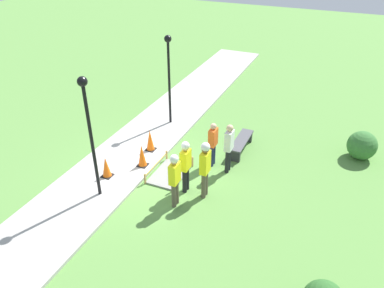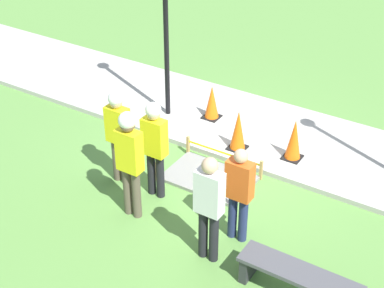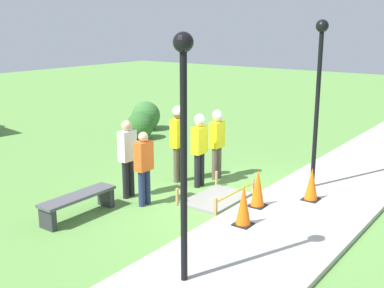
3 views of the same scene
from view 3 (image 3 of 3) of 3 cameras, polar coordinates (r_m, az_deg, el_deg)
The scene contains 16 objects.
ground_plane at distance 10.57m, azimuth 6.17°, elevation -7.17°, with size 60.00×60.00×0.00m, color #5B8E42.
sidewalk at distance 10.02m, azimuth 12.51°, elevation -8.34°, with size 28.00×2.54×0.10m.
wet_concrete_patch at distance 10.77m, azimuth 2.87°, elevation -6.47°, with size 1.58×1.05×0.39m.
traffic_cone_near_patch at distance 9.17m, azimuth 6.13°, elevation -7.22°, with size 0.34×0.34×0.81m.
traffic_cone_far_patch at distance 10.12m, azimuth 7.81°, elevation -5.20°, with size 0.34×0.34×0.80m.
traffic_cone_sidewalk_edge at distance 10.70m, azimuth 13.98°, elevation -4.65°, with size 0.34×0.34×0.72m.
park_bench at distance 10.04m, azimuth -13.34°, elevation -6.63°, with size 1.71×0.44×0.47m.
worker_supervisor at distance 11.71m, azimuth -1.64°, elevation 0.96°, with size 0.40×0.28×1.91m.
worker_assistant at distance 11.35m, azimuth 0.89°, elevation 0.03°, with size 0.40×0.26×1.78m.
worker_trainee at distance 11.96m, azimuth 2.98°, elevation 0.70°, with size 0.40×0.25×1.76m.
bystander_in_orange_shirt at distance 10.26m, azimuth -5.72°, elevation -2.43°, with size 0.40×0.22×1.62m.
bystander_in_gray_shirt at distance 10.75m, azimuth -7.65°, elevation -1.19°, with size 0.40×0.23×1.77m.
lamppost_near at distance 11.15m, azimuth 14.79°, elevation 7.37°, with size 0.28×0.28×3.81m.
lamppost_far at distance 6.62m, azimuth -1.01°, elevation 2.55°, with size 0.28×0.28×3.62m.
shrub_rounded_near at distance 17.79m, azimuth -5.49°, elevation 3.36°, with size 1.05×1.05×1.05m.
shrub_rounded_far at distance 16.39m, azimuth -6.17°, elevation 2.19°, with size 0.92×0.92×0.92m.
Camera 3 is at (-8.55, -4.90, 3.81)m, focal length 45.00 mm.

